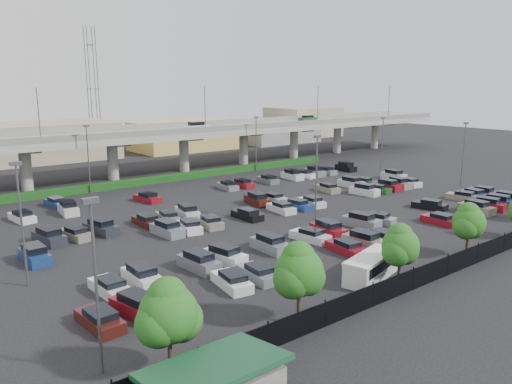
# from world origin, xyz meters

# --- Properties ---
(ground) EXTENTS (280.00, 280.00, 0.00)m
(ground) POSITION_xyz_m (0.00, 0.00, 0.00)
(ground) COLOR black
(overpass) EXTENTS (150.00, 13.00, 15.80)m
(overpass) POSITION_xyz_m (-0.21, 32.00, 6.97)
(overpass) COLOR gray
(overpass) RESTS_ON ground
(hedge) EXTENTS (66.00, 1.60, 1.10)m
(hedge) POSITION_xyz_m (0.00, 25.00, 0.55)
(hedge) COLOR #103811
(hedge) RESTS_ON ground
(fence) EXTENTS (70.00, 0.10, 2.00)m
(fence) POSITION_xyz_m (-0.05, -28.00, 0.90)
(fence) COLOR black
(fence) RESTS_ON ground
(tree_row) EXTENTS (65.07, 3.66, 5.94)m
(tree_row) POSITION_xyz_m (0.70, -26.53, 3.52)
(tree_row) COLOR #332316
(tree_row) RESTS_ON ground
(shuttle_bus) EXTENTS (6.92, 3.81, 2.11)m
(shuttle_bus) POSITION_xyz_m (-9.65, -24.37, 1.15)
(shuttle_bus) COLOR silver
(shuttle_bus) RESTS_ON ground
(parked_cars) EXTENTS (62.77, 41.61, 1.67)m
(parked_cars) POSITION_xyz_m (0.43, -4.34, 0.63)
(parked_cars) COLOR #411511
(parked_cars) RESTS_ON ground
(light_poles) EXTENTS (66.90, 48.38, 10.30)m
(light_poles) POSITION_xyz_m (-4.13, 2.00, 6.24)
(light_poles) COLOR #4C4C51
(light_poles) RESTS_ON ground
(distant_buildings) EXTENTS (138.00, 24.00, 9.00)m
(distant_buildings) POSITION_xyz_m (12.38, 61.81, 3.74)
(distant_buildings) COLOR gray
(distant_buildings) RESTS_ON ground
(comm_tower) EXTENTS (2.40, 2.40, 30.00)m
(comm_tower) POSITION_xyz_m (4.00, 74.00, 15.61)
(comm_tower) COLOR #4C4C51
(comm_tower) RESTS_ON ground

